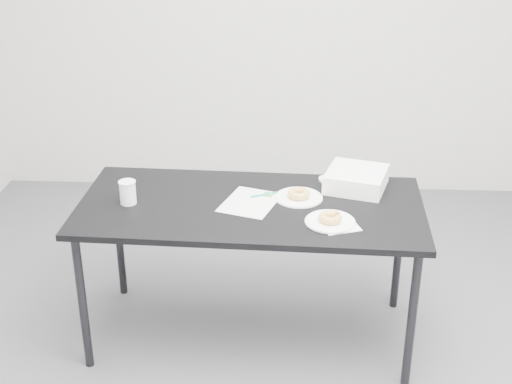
{
  "coord_description": "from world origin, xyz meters",
  "views": [
    {
      "loc": [
        0.13,
        -2.89,
        2.25
      ],
      "look_at": [
        -0.01,
        0.02,
        0.88
      ],
      "focal_mm": 50.0,
      "sensor_mm": 36.0,
      "label": 1
    }
  ],
  "objects_px": {
    "table": "(251,215)",
    "plate_far": "(299,198)",
    "donut_near": "(330,217)",
    "donut_far": "(299,194)",
    "scorecard": "(250,202)",
    "plate_near": "(330,222)",
    "bakery_box": "(356,179)",
    "pen": "(264,195)",
    "coffee_cup": "(128,192)"
  },
  "relations": [
    {
      "from": "pen",
      "to": "coffee_cup",
      "type": "bearing_deg",
      "value": 165.7
    },
    {
      "from": "pen",
      "to": "plate_near",
      "type": "bearing_deg",
      "value": -65.23
    },
    {
      "from": "scorecard",
      "to": "bakery_box",
      "type": "height_order",
      "value": "bakery_box"
    },
    {
      "from": "donut_near",
      "to": "donut_far",
      "type": "relative_size",
      "value": 0.99
    },
    {
      "from": "plate_near",
      "to": "bakery_box",
      "type": "relative_size",
      "value": 0.82
    },
    {
      "from": "plate_far",
      "to": "coffee_cup",
      "type": "bearing_deg",
      "value": -173.22
    },
    {
      "from": "donut_far",
      "to": "pen",
      "type": "bearing_deg",
      "value": 173.92
    },
    {
      "from": "plate_near",
      "to": "donut_near",
      "type": "height_order",
      "value": "donut_near"
    },
    {
      "from": "scorecard",
      "to": "plate_far",
      "type": "bearing_deg",
      "value": 32.93
    },
    {
      "from": "plate_near",
      "to": "donut_near",
      "type": "xyz_separation_m",
      "value": [
        0.0,
        0.0,
        0.02
      ]
    },
    {
      "from": "scorecard",
      "to": "donut_far",
      "type": "distance_m",
      "value": 0.24
    },
    {
      "from": "plate_near",
      "to": "donut_far",
      "type": "relative_size",
      "value": 2.1
    },
    {
      "from": "table",
      "to": "pen",
      "type": "bearing_deg",
      "value": 60.23
    },
    {
      "from": "donut_near",
      "to": "donut_far",
      "type": "bearing_deg",
      "value": 119.41
    },
    {
      "from": "pen",
      "to": "donut_near",
      "type": "relative_size",
      "value": 1.29
    },
    {
      "from": "donut_near",
      "to": "plate_far",
      "type": "distance_m",
      "value": 0.29
    },
    {
      "from": "table",
      "to": "donut_near",
      "type": "distance_m",
      "value": 0.42
    },
    {
      "from": "scorecard",
      "to": "bakery_box",
      "type": "relative_size",
      "value": 1.07
    },
    {
      "from": "scorecard",
      "to": "coffee_cup",
      "type": "height_order",
      "value": "coffee_cup"
    },
    {
      "from": "donut_near",
      "to": "plate_far",
      "type": "bearing_deg",
      "value": 119.41
    },
    {
      "from": "table",
      "to": "plate_far",
      "type": "xyz_separation_m",
      "value": [
        0.23,
        0.08,
        0.06
      ]
    },
    {
      "from": "plate_far",
      "to": "bakery_box",
      "type": "distance_m",
      "value": 0.32
    },
    {
      "from": "donut_near",
      "to": "scorecard",
      "type": "bearing_deg",
      "value": 152.97
    },
    {
      "from": "pen",
      "to": "table",
      "type": "bearing_deg",
      "value": -146.44
    },
    {
      "from": "scorecard",
      "to": "coffee_cup",
      "type": "distance_m",
      "value": 0.58
    },
    {
      "from": "plate_far",
      "to": "donut_far",
      "type": "bearing_deg",
      "value": -90.0
    },
    {
      "from": "table",
      "to": "donut_far",
      "type": "height_order",
      "value": "donut_far"
    },
    {
      "from": "table",
      "to": "coffee_cup",
      "type": "distance_m",
      "value": 0.59
    },
    {
      "from": "donut_near",
      "to": "coffee_cup",
      "type": "xyz_separation_m",
      "value": [
        -0.95,
        0.15,
        0.03
      ]
    },
    {
      "from": "pen",
      "to": "bakery_box",
      "type": "distance_m",
      "value": 0.47
    },
    {
      "from": "table",
      "to": "plate_near",
      "type": "relative_size",
      "value": 7.29
    },
    {
      "from": "donut_near",
      "to": "plate_far",
      "type": "xyz_separation_m",
      "value": [
        -0.14,
        0.25,
        -0.02
      ]
    },
    {
      "from": "bakery_box",
      "to": "table",
      "type": "bearing_deg",
      "value": -141.09
    },
    {
      "from": "table",
      "to": "coffee_cup",
      "type": "height_order",
      "value": "coffee_cup"
    },
    {
      "from": "bakery_box",
      "to": "pen",
      "type": "bearing_deg",
      "value": -149.09
    },
    {
      "from": "donut_far",
      "to": "coffee_cup",
      "type": "bearing_deg",
      "value": -173.22
    },
    {
      "from": "plate_far",
      "to": "scorecard",
      "type": "bearing_deg",
      "value": -165.65
    },
    {
      "from": "donut_near",
      "to": "bakery_box",
      "type": "bearing_deg",
      "value": 69.4
    },
    {
      "from": "pen",
      "to": "donut_far",
      "type": "height_order",
      "value": "donut_far"
    },
    {
      "from": "donut_near",
      "to": "bakery_box",
      "type": "xyz_separation_m",
      "value": [
        0.15,
        0.39,
        0.02
      ]
    },
    {
      "from": "scorecard",
      "to": "pen",
      "type": "height_order",
      "value": "pen"
    },
    {
      "from": "coffee_cup",
      "to": "bakery_box",
      "type": "height_order",
      "value": "coffee_cup"
    },
    {
      "from": "table",
      "to": "plate_far",
      "type": "height_order",
      "value": "plate_far"
    },
    {
      "from": "donut_near",
      "to": "table",
      "type": "bearing_deg",
      "value": 155.08
    },
    {
      "from": "donut_near",
      "to": "coffee_cup",
      "type": "height_order",
      "value": "coffee_cup"
    },
    {
      "from": "donut_far",
      "to": "bakery_box",
      "type": "bearing_deg",
      "value": 25.5
    },
    {
      "from": "pen",
      "to": "plate_near",
      "type": "height_order",
      "value": "pen"
    },
    {
      "from": "table",
      "to": "coffee_cup",
      "type": "xyz_separation_m",
      "value": [
        -0.58,
        -0.02,
        0.11
      ]
    },
    {
      "from": "table",
      "to": "scorecard",
      "type": "bearing_deg",
      "value": 101.55
    },
    {
      "from": "scorecard",
      "to": "pen",
      "type": "relative_size",
      "value": 2.15
    }
  ]
}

